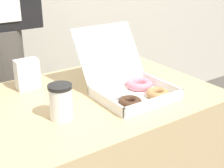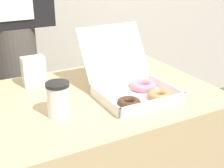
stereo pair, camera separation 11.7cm
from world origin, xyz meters
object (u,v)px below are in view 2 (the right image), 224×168
(napkin_holder, at_px, (34,71))
(person_customer, at_px, (12,19))
(donut_box, at_px, (131,86))
(coffee_cup, at_px, (58,99))

(napkin_holder, xyz_separation_m, person_customer, (0.01, 0.40, 0.16))
(napkin_holder, height_order, person_customer, person_customer)
(napkin_holder, relative_size, person_customer, 0.07)
(donut_box, distance_m, coffee_cup, 0.32)
(donut_box, relative_size, napkin_holder, 2.92)
(napkin_holder, bearing_deg, person_customer, 88.79)
(person_customer, bearing_deg, coffee_cup, -90.84)
(person_customer, bearing_deg, donut_box, -66.01)
(donut_box, bearing_deg, coffee_cup, -174.61)
(donut_box, height_order, person_customer, person_customer)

